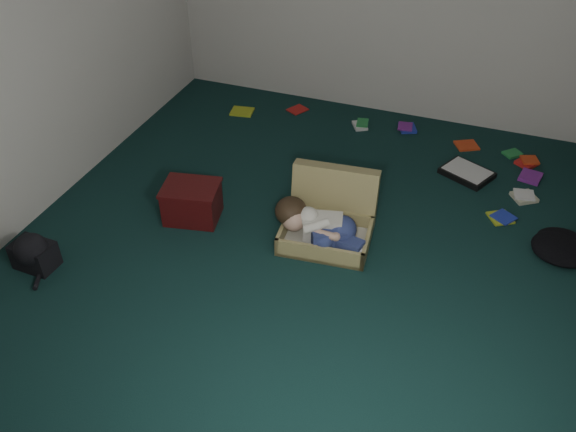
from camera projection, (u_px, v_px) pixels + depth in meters
The scene contains 10 objects.
floor at pixel (295, 241), 4.54m from camera, with size 4.50×4.50×0.00m, color #0E2A27.
wall_front at pixel (74, 349), 2.08m from camera, with size 4.50×4.50×0.00m, color silver.
wall_left at pixel (30, 37), 4.30m from camera, with size 4.50×4.50×0.00m, color silver.
suitcase at pixel (329, 218), 4.54m from camera, with size 0.71×0.69×0.48m.
person at pixel (319, 226), 4.40m from camera, with size 0.71×0.34×0.30m.
maroon_bin at pixel (192, 202), 4.69m from camera, with size 0.48×0.41×0.29m.
backpack at pixel (34, 254), 4.27m from camera, with size 0.36×0.29×0.21m, color black, non-canonical shape.
clothing_pile at pixel (540, 237), 4.46m from camera, with size 0.49×0.40×0.16m, color black, non-canonical shape.
paper_tray at pixel (467, 173), 5.22m from camera, with size 0.49×0.44×0.06m.
book_scatter at pixel (430, 150), 5.55m from camera, with size 3.00×1.36×0.02m.
Camera 1 is at (1.16, -3.27, 2.94)m, focal length 38.00 mm.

